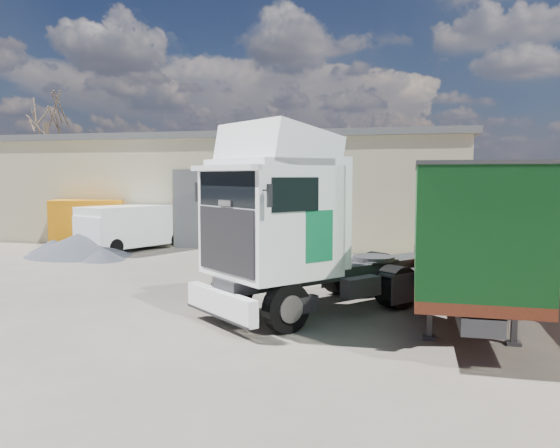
% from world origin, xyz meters
% --- Properties ---
extents(ground, '(120.00, 120.00, 0.00)m').
position_xyz_m(ground, '(0.00, 0.00, 0.00)').
color(ground, '#292621').
rests_on(ground, ground).
extents(warehouse, '(30.60, 12.60, 5.42)m').
position_xyz_m(warehouse, '(-6.00, 16.00, 2.66)').
color(warehouse, '#C2BA95').
rests_on(warehouse, ground).
extents(bare_tree, '(4.00, 4.00, 9.60)m').
position_xyz_m(bare_tree, '(-18.00, 20.00, 7.92)').
color(bare_tree, '#382B21').
rests_on(bare_tree, ground).
extents(tractor_unit, '(6.16, 6.66, 4.49)m').
position_xyz_m(tractor_unit, '(4.05, -0.58, 1.89)').
color(tractor_unit, black).
rests_on(tractor_unit, ground).
extents(box_trailer, '(2.32, 10.70, 3.56)m').
position_xyz_m(box_trailer, '(7.84, 1.48, 2.17)').
color(box_trailer, '#2D2D30').
rests_on(box_trailer, ground).
extents(panel_van, '(3.73, 5.23, 1.98)m').
position_xyz_m(panel_van, '(-5.63, 8.88, 1.03)').
color(panel_van, black).
rests_on(panel_van, ground).
extents(orange_skip, '(4.09, 3.40, 2.19)m').
position_xyz_m(orange_skip, '(-8.25, 9.76, 0.96)').
color(orange_skip, '#2D2D30').
rests_on(orange_skip, ground).
extents(gravel_heap, '(5.32, 4.59, 0.93)m').
position_xyz_m(gravel_heap, '(-6.86, 6.66, 0.43)').
color(gravel_heap, black).
rests_on(gravel_heap, ground).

